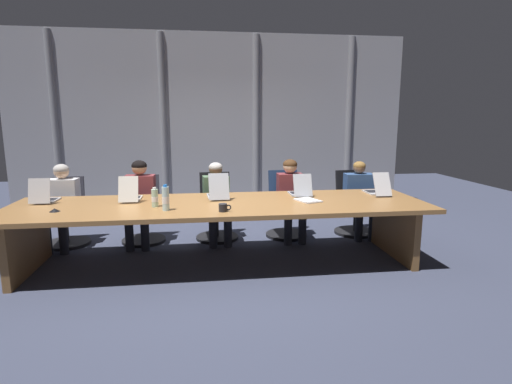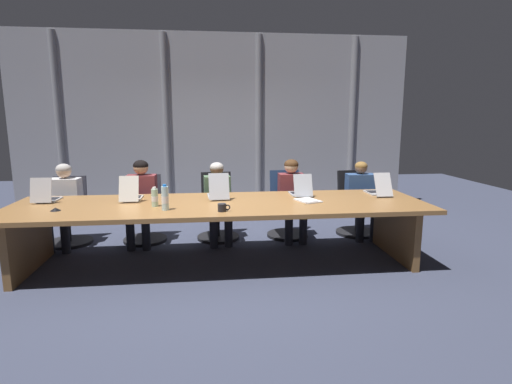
{
  "view_description": "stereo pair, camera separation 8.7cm",
  "coord_description": "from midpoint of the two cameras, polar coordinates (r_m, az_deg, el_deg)",
  "views": [
    {
      "loc": [
        -0.22,
        -4.66,
        1.73
      ],
      "look_at": [
        0.43,
        0.12,
        0.84
      ],
      "focal_mm": 28.55,
      "sensor_mm": 36.0,
      "label": 1
    },
    {
      "loc": [
        -0.13,
        -4.67,
        1.73
      ],
      "look_at": [
        0.43,
        0.12,
        0.84
      ],
      "focal_mm": 28.55,
      "sensor_mm": 36.0,
      "label": 2
    }
  ],
  "objects": [
    {
      "name": "laptop_left_mid",
      "position": [
        5.13,
        -16.6,
        -0.41
      ],
      "size": [
        0.23,
        0.44,
        0.31
      ],
      "rotation": [
        0.0,
        0.0,
        1.58
      ],
      "color": "beige",
      "rests_on": "conference_table"
    },
    {
      "name": "laptop_right_mid",
      "position": [
        5.23,
        6.71,
        0.13
      ],
      "size": [
        0.24,
        0.41,
        0.29
      ],
      "rotation": [
        0.0,
        0.0,
        1.58
      ],
      "color": "#A8ADB7",
      "rests_on": "conference_table"
    },
    {
      "name": "ground_plane",
      "position": [
        4.97,
        -4.32,
        -9.86
      ],
      "size": [
        14.03,
        14.03,
        0.0
      ],
      "primitive_type": "plane",
      "color": "#383D51"
    },
    {
      "name": "office_chair_left_mid",
      "position": [
        5.95,
        -14.9,
        -3.36
      ],
      "size": [
        0.6,
        0.6,
        0.92
      ],
      "rotation": [
        0.0,
        0.0,
        -1.57
      ],
      "color": "#2D2D38",
      "rests_on": "ground_plane"
    },
    {
      "name": "conference_table",
      "position": [
        4.8,
        -4.42,
        -3.01
      ],
      "size": [
        4.82,
        1.35,
        0.74
      ],
      "color": "olive",
      "rests_on": "ground_plane"
    },
    {
      "name": "curtain_backdrop",
      "position": [
        7.44,
        -5.45,
        9.37
      ],
      "size": [
        7.01,
        0.17,
        3.17
      ],
      "color": "#9999A0",
      "rests_on": "ground_plane"
    },
    {
      "name": "person_center",
      "position": [
        5.67,
        -4.9,
        -0.79
      ],
      "size": [
        0.4,
        0.57,
        1.11
      ],
      "rotation": [
        0.0,
        0.0,
        -1.48
      ],
      "color": "#4C6B4C",
      "rests_on": "ground_plane"
    },
    {
      "name": "water_bottle_primary",
      "position": [
        4.47,
        -12.08,
        -0.88
      ],
      "size": [
        0.08,
        0.08,
        0.28
      ],
      "color": "silver",
      "rests_on": "conference_table"
    },
    {
      "name": "person_left_mid",
      "position": [
        5.73,
        -15.39,
        -0.67
      ],
      "size": [
        0.41,
        0.56,
        1.15
      ],
      "rotation": [
        0.0,
        0.0,
        -1.61
      ],
      "color": "brown",
      "rests_on": "ground_plane"
    },
    {
      "name": "conference_mic_left_side",
      "position": [
        4.84,
        -25.84,
        -2.18
      ],
      "size": [
        0.11,
        0.11,
        0.03
      ],
      "primitive_type": "cone",
      "color": "black",
      "rests_on": "conference_table"
    },
    {
      "name": "office_chair_left_end",
      "position": [
        6.18,
        -24.33,
        -3.46
      ],
      "size": [
        0.6,
        0.6,
        0.91
      ],
      "rotation": [
        0.0,
        0.0,
        -1.5
      ],
      "color": "#2D2D38",
      "rests_on": "ground_plane"
    },
    {
      "name": "person_right_mid",
      "position": [
        5.79,
        5.51,
        -0.33
      ],
      "size": [
        0.36,
        0.55,
        1.13
      ],
      "rotation": [
        0.0,
        0.0,
        -1.57
      ],
      "color": "brown",
      "rests_on": "ground_plane"
    },
    {
      "name": "person_left_end",
      "position": [
        5.97,
        -24.99,
        -1.07
      ],
      "size": [
        0.41,
        0.56,
        1.11
      ],
      "rotation": [
        0.0,
        0.0,
        -1.62
      ],
      "color": "silver",
      "rests_on": "ground_plane"
    },
    {
      "name": "person_right_end",
      "position": [
        6.1,
        15.01,
        -0.39
      ],
      "size": [
        0.43,
        0.56,
        1.09
      ],
      "rotation": [
        0.0,
        0.0,
        -1.62
      ],
      "color": "#335184",
      "rests_on": "ground_plane"
    },
    {
      "name": "laptop_right_end",
      "position": [
        5.51,
        17.12,
        0.26
      ],
      "size": [
        0.22,
        0.48,
        0.3
      ],
      "rotation": [
        0.0,
        0.0,
        1.56
      ],
      "color": "#BCBCC1",
      "rests_on": "conference_table"
    },
    {
      "name": "laptop_center",
      "position": [
        5.06,
        -4.85,
        -0.14
      ],
      "size": [
        0.27,
        0.47,
        0.33
      ],
      "rotation": [
        0.0,
        0.0,
        1.63
      ],
      "color": "#A8ADB7",
      "rests_on": "conference_table"
    },
    {
      "name": "water_bottle_secondary",
      "position": [
        4.68,
        -13.49,
        -0.78
      ],
      "size": [
        0.07,
        0.07,
        0.22
      ],
      "color": "#ADD1B2",
      "rests_on": "conference_table"
    },
    {
      "name": "office_chair_center",
      "position": [
        5.89,
        -4.98,
        -3.13
      ],
      "size": [
        0.6,
        0.6,
        0.94
      ],
      "rotation": [
        0.0,
        0.0,
        -1.51
      ],
      "color": "black",
      "rests_on": "ground_plane"
    },
    {
      "name": "office_chair_right_mid",
      "position": [
        6.0,
        4.77,
        -2.83
      ],
      "size": [
        0.6,
        0.6,
        0.95
      ],
      "rotation": [
        0.0,
        0.0,
        -1.51
      ],
      "color": "navy",
      "rests_on": "ground_plane"
    },
    {
      "name": "office_chair_right_end",
      "position": [
        6.29,
        14.15,
        -2.54
      ],
      "size": [
        0.6,
        0.6,
        0.93
      ],
      "rotation": [
        0.0,
        0.0,
        -1.45
      ],
      "color": "black",
      "rests_on": "ground_plane"
    },
    {
      "name": "spiral_notepad",
      "position": [
        4.89,
        7.82,
        -1.2
      ],
      "size": [
        0.31,
        0.36,
        0.03
      ],
      "rotation": [
        0.0,
        0.0,
        0.37
      ],
      "color": "silver",
      "rests_on": "conference_table"
    },
    {
      "name": "coffee_mug_near",
      "position": [
        4.34,
        -4.14,
        -2.18
      ],
      "size": [
        0.13,
        0.09,
        0.09
      ],
      "color": "black",
      "rests_on": "conference_table"
    },
    {
      "name": "laptop_left_end",
      "position": [
        5.41,
        -26.92,
        -0.59
      ],
      "size": [
        0.25,
        0.38,
        0.3
      ],
      "rotation": [
        0.0,
        0.0,
        1.55
      ],
      "color": "#BCBCC1",
      "rests_on": "conference_table"
    }
  ]
}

